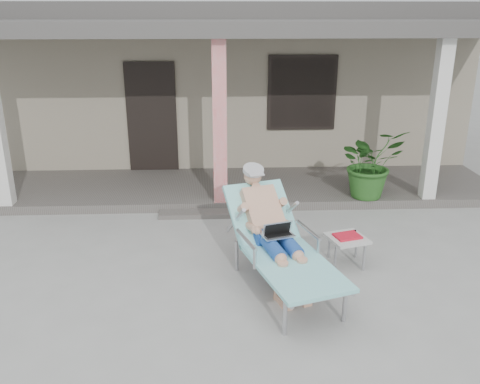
{
  "coord_description": "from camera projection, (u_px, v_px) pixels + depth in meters",
  "views": [
    {
      "loc": [
        -0.04,
        -5.8,
        3.14
      ],
      "look_at": [
        0.25,
        0.6,
        0.85
      ],
      "focal_mm": 38.0,
      "sensor_mm": 36.0,
      "label": 1
    }
  ],
  "objects": [
    {
      "name": "lounger",
      "position": [
        276.0,
        217.0,
        5.98
      ],
      "size": [
        1.37,
        2.2,
        1.38
      ],
      "rotation": [
        0.0,
        0.0,
        0.3
      ],
      "color": "#B7B7BC",
      "rests_on": "ground"
    },
    {
      "name": "porch_deck",
      "position": [
        220.0,
        188.0,
        9.31
      ],
      "size": [
        10.0,
        2.0,
        0.15
      ],
      "primitive_type": "cube",
      "color": "#605B56",
      "rests_on": "ground"
    },
    {
      "name": "porch_step",
      "position": [
        221.0,
        213.0,
        8.24
      ],
      "size": [
        2.0,
        0.3,
        0.07
      ],
      "primitive_type": "cube",
      "color": "#605B56",
      "rests_on": "ground"
    },
    {
      "name": "side_table",
      "position": [
        347.0,
        240.0,
        6.56
      ],
      "size": [
        0.57,
        0.57,
        0.42
      ],
      "rotation": [
        0.0,
        0.0,
        0.28
      ],
      "color": "beige",
      "rests_on": "ground"
    },
    {
      "name": "ground",
      "position": [
        223.0,
        270.0,
        6.52
      ],
      "size": [
        60.0,
        60.0,
        0.0
      ],
      "primitive_type": "plane",
      "color": "#9E9E99",
      "rests_on": "ground"
    },
    {
      "name": "potted_palm",
      "position": [
        370.0,
        163.0,
        8.49
      ],
      "size": [
        1.29,
        1.19,
        1.18
      ],
      "primitive_type": "imported",
      "rotation": [
        0.0,
        0.0,
        0.29
      ],
      "color": "#26591E",
      "rests_on": "porch_deck"
    },
    {
      "name": "house",
      "position": [
        218.0,
        76.0,
        12.06
      ],
      "size": [
        10.4,
        5.4,
        3.3
      ],
      "color": "gray",
      "rests_on": "ground"
    },
    {
      "name": "porch_overhang",
      "position": [
        218.0,
        33.0,
        8.35
      ],
      "size": [
        10.0,
        2.3,
        2.85
      ],
      "color": "silver",
      "rests_on": "porch_deck"
    }
  ]
}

